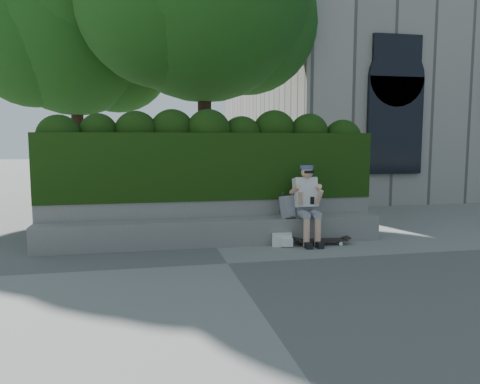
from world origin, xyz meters
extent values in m
plane|color=slate|center=(0.00, 0.00, 0.00)|extent=(80.00, 80.00, 0.00)
cube|color=gray|center=(0.00, 1.25, 0.23)|extent=(6.00, 0.45, 0.45)
cube|color=gray|center=(0.00, 1.73, 0.38)|extent=(6.00, 0.50, 0.75)
cube|color=black|center=(0.00, 1.95, 1.35)|extent=(6.00, 1.00, 1.20)
cylinder|color=black|center=(0.29, 4.60, 1.54)|extent=(0.33, 0.33, 3.08)
cylinder|color=black|center=(-2.87, 6.55, 1.32)|extent=(0.32, 0.32, 2.64)
sphere|color=#0D350D|center=(-2.87, 6.55, 4.58)|extent=(4.23, 4.23, 4.23)
cube|color=gray|center=(1.61, 1.20, 0.56)|extent=(0.36, 0.26, 0.22)
cube|color=silver|center=(1.61, 1.13, 0.90)|extent=(0.40, 0.32, 0.55)
sphere|color=tan|center=(1.61, 1.06, 1.26)|extent=(0.21, 0.21, 0.21)
cylinder|color=#485284|center=(1.61, 1.08, 1.35)|extent=(0.23, 0.23, 0.06)
cube|color=black|center=(1.61, 0.78, 0.80)|extent=(0.07, 0.02, 0.13)
cylinder|color=tan|center=(1.51, 0.76, 0.24)|extent=(0.11, 0.11, 0.47)
cylinder|color=tan|center=(1.71, 0.76, 0.24)|extent=(0.11, 0.11, 0.47)
cube|color=black|center=(1.51, 0.70, 0.05)|extent=(0.10, 0.26, 0.10)
cube|color=black|center=(1.71, 0.70, 0.05)|extent=(0.10, 0.26, 0.10)
cube|color=black|center=(1.84, 0.89, 0.08)|extent=(0.89, 0.29, 0.02)
cylinder|color=silver|center=(1.53, 0.82, 0.03)|extent=(0.06, 0.04, 0.06)
cylinder|color=silver|center=(1.54, 1.00, 0.03)|extent=(0.06, 0.04, 0.06)
cylinder|color=silver|center=(2.14, 0.77, 0.03)|extent=(0.06, 0.04, 0.06)
cylinder|color=silver|center=(2.15, 0.95, 0.03)|extent=(0.06, 0.04, 0.06)
cube|color=#9D9EA1|center=(1.30, 1.15, 0.65)|extent=(0.30, 0.24, 0.39)
cube|color=white|center=(1.13, 0.95, 0.11)|extent=(0.39, 0.32, 0.22)
camera|label=1|loc=(-1.21, -6.67, 1.83)|focal=35.00mm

